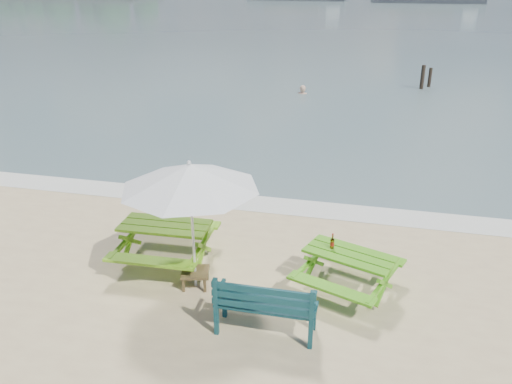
% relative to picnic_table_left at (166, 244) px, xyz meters
% --- Properties ---
extents(sea, '(300.00, 300.00, 0.00)m').
position_rel_picnic_table_left_xyz_m(sea, '(1.83, 83.35, -0.37)').
color(sea, slate).
rests_on(sea, ground).
extents(foam_strip, '(22.00, 0.90, 0.01)m').
position_rel_picnic_table_left_xyz_m(foam_strip, '(1.83, 2.95, -0.37)').
color(foam_strip, silver).
rests_on(foam_strip, ground).
extents(picnic_table_left, '(1.70, 1.87, 0.78)m').
position_rel_picnic_table_left_xyz_m(picnic_table_left, '(0.00, 0.00, 0.00)').
color(picnic_table_left, '#619D17').
rests_on(picnic_table_left, ground).
extents(picnic_table_right, '(1.94, 2.04, 0.70)m').
position_rel_picnic_table_left_xyz_m(picnic_table_right, '(3.35, -0.16, -0.04)').
color(picnic_table_right, '#499717').
rests_on(picnic_table_right, ground).
extents(park_bench, '(1.51, 0.53, 0.93)m').
position_rel_picnic_table_left_xyz_m(park_bench, '(2.23, -1.57, -0.09)').
color(park_bench, '#0D3238').
rests_on(park_bench, ground).
extents(side_table, '(0.54, 0.54, 0.29)m').
position_rel_picnic_table_left_xyz_m(side_table, '(0.79, -0.65, -0.22)').
color(side_table, brown).
rests_on(side_table, ground).
extents(patio_umbrella, '(2.70, 2.70, 2.24)m').
position_rel_picnic_table_left_xyz_m(patio_umbrella, '(0.79, -0.65, 1.66)').
color(patio_umbrella, silver).
rests_on(patio_umbrella, ground).
extents(beer_bottle, '(0.07, 0.07, 0.27)m').
position_rel_picnic_table_left_xyz_m(beer_bottle, '(3.05, -0.05, 0.42)').
color(beer_bottle, '#8C5814').
rests_on(beer_bottle, picnic_table_right).
extents(swimmer, '(0.66, 0.48, 1.69)m').
position_rel_picnic_table_left_xyz_m(swimmer, '(0.26, 15.69, -0.82)').
color(swimmer, tan).
rests_on(swimmer, ground).
extents(mooring_pilings, '(0.58, 0.78, 1.35)m').
position_rel_picnic_table_left_xyz_m(mooring_pilings, '(5.91, 18.35, 0.06)').
color(mooring_pilings, black).
rests_on(mooring_pilings, ground).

